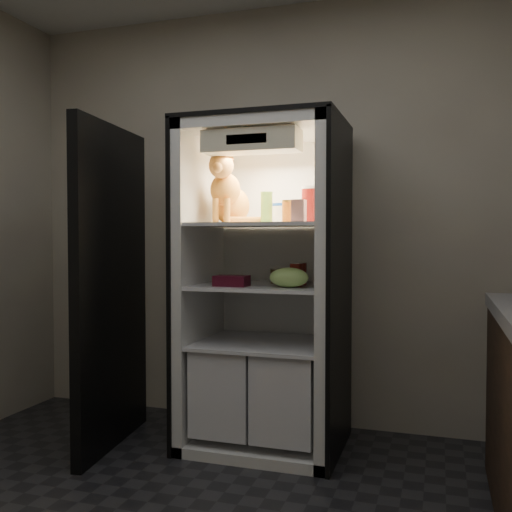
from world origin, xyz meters
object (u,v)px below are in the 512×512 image
at_px(parmesan_shaker, 267,207).
at_px(berry_box_left, 226,281).
at_px(grape_bag, 289,277).
at_px(berry_box_right, 237,281).
at_px(refrigerator, 266,309).
at_px(soda_can_a, 299,273).
at_px(salsa_jar, 288,212).
at_px(soda_can_b, 300,274).
at_px(condiment_jar, 276,275).
at_px(soda_can_c, 296,275).
at_px(pepper_jar, 312,205).
at_px(cream_carton, 299,211).
at_px(mayo_tub, 280,213).
at_px(tabby_cat, 228,196).

xyz_separation_m(parmesan_shaker, berry_box_left, (-0.18, -0.19, -0.41)).
height_order(grape_bag, berry_box_right, grape_bag).
height_order(refrigerator, soda_can_a, refrigerator).
xyz_separation_m(refrigerator, salsa_jar, (0.15, -0.06, 0.56)).
xyz_separation_m(soda_can_b, berry_box_right, (-0.31, -0.19, -0.03)).
bearing_deg(condiment_jar, soda_can_c, -46.61).
relative_size(pepper_jar, cream_carton, 1.78).
distance_m(soda_can_c, berry_box_right, 0.33).
bearing_deg(pepper_jar, berry_box_right, -149.37).
xyz_separation_m(mayo_tub, grape_bag, (0.14, -0.31, -0.36)).
height_order(cream_carton, grape_bag, cream_carton).
relative_size(salsa_jar, berry_box_right, 1.08).
relative_size(parmesan_shaker, pepper_jar, 0.87).
relative_size(tabby_cat, grape_bag, 2.01).
relative_size(tabby_cat, salsa_jar, 3.36).
bearing_deg(soda_can_b, condiment_jar, 155.76).
bearing_deg(pepper_jar, grape_bag, -113.42).
bearing_deg(salsa_jar, parmesan_shaker, 171.04).
xyz_separation_m(mayo_tub, salsa_jar, (0.10, -0.17, 0.00)).
bearing_deg(parmesan_shaker, salsa_jar, -8.96).
xyz_separation_m(refrigerator, pepper_jar, (0.27, -0.01, 0.60)).
distance_m(parmesan_shaker, grape_bag, 0.46).
xyz_separation_m(salsa_jar, berry_box_right, (-0.25, -0.17, -0.38)).
relative_size(tabby_cat, soda_can_c, 3.31).
bearing_deg(pepper_jar, refrigerator, 177.42).
distance_m(soda_can_a, berry_box_right, 0.40).
bearing_deg(parmesan_shaker, soda_can_b, 0.63).
distance_m(pepper_jar, berry_box_right, 0.60).
bearing_deg(salsa_jar, soda_can_b, 19.89).
height_order(condiment_jar, berry_box_left, condiment_jar).
height_order(parmesan_shaker, soda_can_b, parmesan_shaker).
xyz_separation_m(tabby_cat, cream_carton, (0.48, -0.24, -0.10)).
relative_size(refrigerator, soda_can_c, 14.50).
relative_size(parmesan_shaker, salsa_jar, 1.40).
bearing_deg(tabby_cat, soda_can_c, -15.03).
distance_m(salsa_jar, cream_carton, 0.24).
distance_m(soda_can_c, grape_bag, 0.07).
distance_m(soda_can_b, condiment_jar, 0.18).
distance_m(parmesan_shaker, soda_can_b, 0.43).
distance_m(tabby_cat, condiment_jar, 0.54).
bearing_deg(berry_box_left, berry_box_right, -3.03).
relative_size(soda_can_b, condiment_jar, 1.39).
height_order(soda_can_a, berry_box_right, soda_can_a).
bearing_deg(berry_box_left, grape_bag, 3.57).
height_order(parmesan_shaker, grape_bag, parmesan_shaker).
relative_size(parmesan_shaker, soda_can_a, 1.46).
distance_m(cream_carton, condiment_jar, 0.52).
xyz_separation_m(soda_can_a, soda_can_c, (0.03, -0.19, 0.00)).
bearing_deg(grape_bag, soda_can_c, 72.56).
relative_size(parmesan_shaker, soda_can_c, 1.38).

